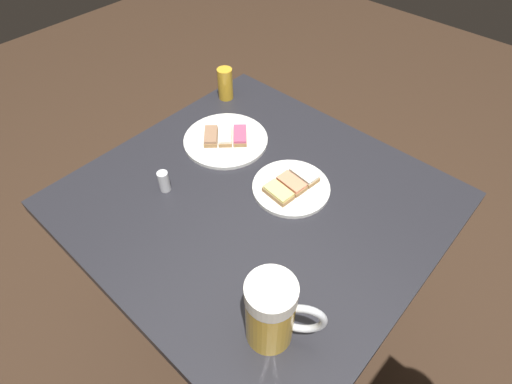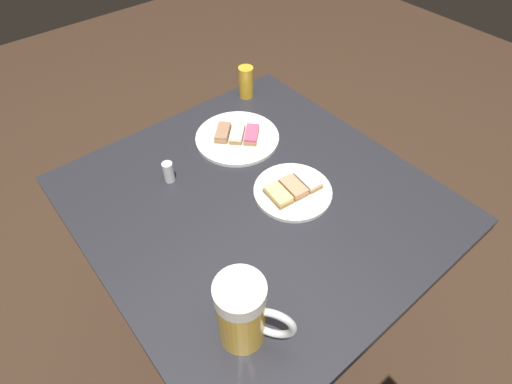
% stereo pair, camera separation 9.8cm
% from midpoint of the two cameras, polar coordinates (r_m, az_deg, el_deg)
% --- Properties ---
extents(ground_plane, '(6.00, 6.00, 0.00)m').
position_cam_midpoint_polar(ground_plane, '(1.64, -1.80, -18.93)').
color(ground_plane, '#382619').
extents(cafe_table, '(0.84, 0.80, 0.76)m').
position_cam_midpoint_polar(cafe_table, '(1.11, -2.54, -6.03)').
color(cafe_table, black).
rests_on(cafe_table, ground_plane).
extents(plate_near, '(0.24, 0.24, 0.03)m').
position_cam_midpoint_polar(plate_near, '(1.15, -6.77, 7.36)').
color(plate_near, white).
rests_on(plate_near, cafe_table).
extents(plate_far, '(0.20, 0.20, 0.03)m').
position_cam_midpoint_polar(plate_far, '(1.01, 2.24, 0.67)').
color(plate_far, white).
rests_on(plate_far, cafe_table).
extents(beer_mug, '(0.13, 0.11, 0.17)m').
position_cam_midpoint_polar(beer_mug, '(0.73, -1.64, -16.98)').
color(beer_mug, gold).
rests_on(beer_mug, cafe_table).
extents(beer_glass_small, '(0.05, 0.05, 0.10)m').
position_cam_midpoint_polar(beer_glass_small, '(1.31, -6.60, 14.91)').
color(beer_glass_small, gold).
rests_on(beer_glass_small, cafe_table).
extents(salt_shaker, '(0.03, 0.03, 0.06)m').
position_cam_midpoint_polar(salt_shaker, '(1.03, -15.60, 1.33)').
color(salt_shaker, silver).
rests_on(salt_shaker, cafe_table).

